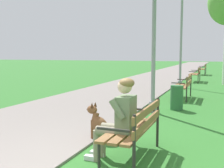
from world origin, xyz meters
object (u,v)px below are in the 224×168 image
(park_bench_mid, at_px, (184,85))
(park_bench_furthest, at_px, (203,68))
(litter_bin, at_px, (177,98))
(dog_brown, at_px, (102,128))
(lamp_post_near, at_px, (154,37))
(lamp_post_mid, at_px, (181,38))
(park_bench_near, at_px, (136,126))
(park_bench_far, at_px, (196,73))
(person_seated_on_near_bench, at_px, (119,117))

(park_bench_mid, height_order, park_bench_furthest, same)
(litter_bin, bearing_deg, dog_brown, -103.77)
(dog_brown, height_order, lamp_post_near, lamp_post_near)
(litter_bin, bearing_deg, lamp_post_mid, 96.74)
(park_bench_near, relative_size, lamp_post_near, 0.38)
(lamp_post_near, bearing_deg, park_bench_far, 87.50)
(park_bench_furthest, distance_m, litter_bin, 14.17)
(park_bench_far, bearing_deg, lamp_post_near, -92.50)
(park_bench_mid, relative_size, dog_brown, 1.84)
(lamp_post_near, distance_m, lamp_post_mid, 6.19)
(park_bench_furthest, xyz_separation_m, person_seated_on_near_bench, (-0.13, -18.37, 0.17))
(park_bench_far, xyz_separation_m, person_seated_on_near_bench, (-0.07, -12.66, 0.17))
(park_bench_furthest, distance_m, lamp_post_near, 14.87)
(park_bench_far, height_order, lamp_post_mid, lamp_post_mid)
(park_bench_furthest, relative_size, person_seated_on_near_bench, 1.20)
(park_bench_near, relative_size, park_bench_furthest, 1.00)
(park_bench_far, relative_size, lamp_post_mid, 0.33)
(lamp_post_mid, bearing_deg, litter_bin, -83.26)
(park_bench_far, relative_size, person_seated_on_near_bench, 1.20)
(park_bench_near, distance_m, dog_brown, 1.05)
(lamp_post_near, relative_size, lamp_post_mid, 0.86)
(park_bench_mid, distance_m, park_bench_furthest, 12.14)
(lamp_post_near, bearing_deg, lamp_post_mid, 90.96)
(dog_brown, height_order, lamp_post_mid, lamp_post_mid)
(park_bench_near, relative_size, litter_bin, 2.14)
(park_bench_near, relative_size, park_bench_mid, 1.00)
(park_bench_mid, bearing_deg, dog_brown, -98.17)
(park_bench_mid, height_order, lamp_post_near, lamp_post_near)
(park_bench_mid, xyz_separation_m, person_seated_on_near_bench, (-0.17, -6.23, 0.17))
(park_bench_mid, distance_m, lamp_post_near, 3.09)
(park_bench_near, bearing_deg, person_seated_on_near_bench, -139.19)
(park_bench_furthest, distance_m, lamp_post_mid, 8.81)
(dog_brown, bearing_deg, park_bench_near, -35.95)
(park_bench_mid, distance_m, dog_brown, 5.52)
(park_bench_near, bearing_deg, lamp_post_mid, 93.81)
(park_bench_mid, relative_size, lamp_post_mid, 0.33)
(dog_brown, bearing_deg, person_seated_on_near_bench, -51.57)
(lamp_post_near, bearing_deg, park_bench_near, -81.09)
(park_bench_near, relative_size, lamp_post_mid, 0.33)
(dog_brown, xyz_separation_m, lamp_post_mid, (0.18, 9.00, 2.09))
(person_seated_on_near_bench, distance_m, lamp_post_mid, 9.93)
(park_bench_furthest, xyz_separation_m, lamp_post_near, (-0.46, -14.78, 1.52))
(park_bench_mid, relative_size, litter_bin, 2.14)
(litter_bin, bearing_deg, park_bench_near, -90.27)
(dog_brown, distance_m, lamp_post_near, 3.34)
(person_seated_on_near_bench, bearing_deg, lamp_post_near, 95.22)
(park_bench_far, relative_size, litter_bin, 2.14)
(lamp_post_near, xyz_separation_m, litter_bin, (0.55, 0.62, -1.68))
(lamp_post_near, relative_size, litter_bin, 5.60)
(park_bench_mid, bearing_deg, litter_bin, -88.37)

